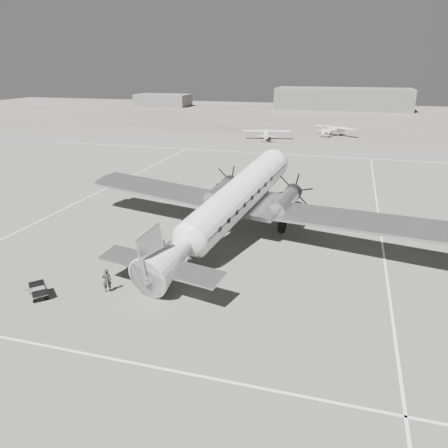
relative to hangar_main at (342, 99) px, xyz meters
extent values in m
plane|color=slate|center=(-5.00, -120.00, -3.30)|extent=(260.00, 260.00, 0.00)
cube|color=white|center=(-5.00, -134.00, -3.29)|extent=(60.00, 0.15, 0.01)
cube|color=white|center=(7.00, -120.00, -3.29)|extent=(0.15, 80.00, 0.01)
cube|color=white|center=(-23.00, -110.00, -3.29)|extent=(0.15, 60.00, 0.01)
cube|color=white|center=(-5.00, -80.00, -3.29)|extent=(90.00, 0.15, 0.01)
cube|color=#696659|center=(-5.00, -25.00, -3.30)|extent=(260.00, 90.00, 0.01)
cube|color=slate|center=(0.00, 0.00, -0.30)|extent=(42.00, 14.00, 6.00)
cube|color=#5E5E5E|center=(0.00, 0.00, 3.00)|extent=(42.00, 14.00, 0.60)
cube|color=#5E5E5E|center=(-60.00, -5.00, -1.30)|extent=(18.00, 10.00, 4.00)
imported|color=#2A2A2A|center=(-10.08, -128.06, -2.51)|extent=(0.69, 0.62, 1.59)
imported|color=#BCBCB9|center=(-9.25, -124.44, -2.40)|extent=(0.89, 1.03, 1.80)
imported|color=#ACACAA|center=(-8.78, -122.41, -2.51)|extent=(0.68, 0.88, 1.59)
camera|label=1|loc=(3.77, -149.50, 10.17)|focal=35.00mm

